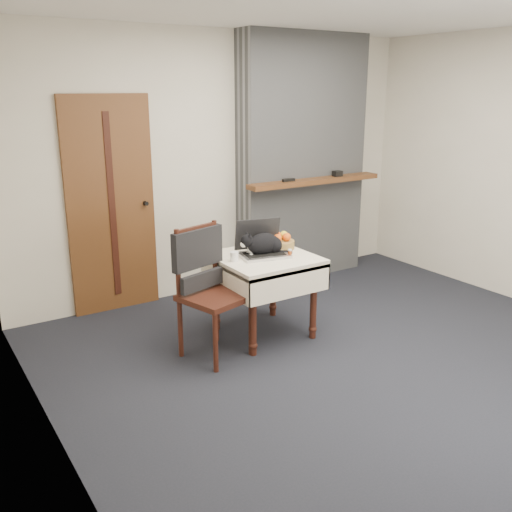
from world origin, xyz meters
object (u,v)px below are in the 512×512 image
Objects in this scene: pill_bottle at (290,253)px; fruit_basket at (280,242)px; chair at (205,273)px; cream_jar at (234,257)px; door at (111,206)px; cat at (264,244)px; side_table at (264,269)px; laptop at (261,246)px.

pill_bottle is 0.28m from fruit_basket.
chair is at bearing -168.60° from fruit_basket.
cream_jar is 0.55m from fruit_basket.
cat is at bearing -54.78° from door.
side_table is 0.33m from fruit_basket.
chair is at bearing 172.67° from pill_bottle.
pill_bottle is (0.17, -0.14, 0.15)m from side_table.
fruit_basket is at bearing 29.00° from laptop.
chair reaches higher than cat.
fruit_basket reaches higher than cream_jar.
side_table is 0.21m from cat.
pill_bottle is (0.45, -0.14, -0.00)m from cream_jar.
pill_bottle is (1.02, -1.41, -0.27)m from door.
pill_bottle is at bearing -54.11° from door.
pill_bottle is 0.06× the size of chair.
side_table is 1.72× the size of laptop.
door is 1.58m from side_table.
door is 1.93× the size of chair.
laptop reaches higher than cream_jar.
cat is 0.31m from cream_jar.
pill_bottle is at bearing -41.02° from cat.
door is at bearing 133.70° from cat.
cream_jar is (-0.31, -0.02, -0.05)m from cat.
laptop is at bearing -54.78° from door.
fruit_basket reaches higher than side_table.
fruit_basket is at bearing -46.05° from door.
cat is (0.01, -0.02, 0.02)m from laptop.
laptop reaches higher than pill_bottle.
laptop is 0.60m from chair.
cream_jar is at bearing -167.58° from fruit_basket.
door is 8.08× the size of fruit_basket.
cream_jar is at bearing 162.18° from pill_bottle.
fruit_basket is 0.24× the size of chair.
door is 4.40× the size of laptop.
laptop is (0.01, 0.05, 0.19)m from side_table.
cream_jar reaches higher than pill_bottle.
cream_jar is 0.31m from chair.
pill_bottle is 0.27× the size of fruit_basket.
fruit_basket is (0.08, 0.26, 0.02)m from pill_bottle.
door reaches higher than cat.
chair is (-0.29, -0.05, -0.08)m from cream_jar.
laptop is at bearing 133.37° from cat.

